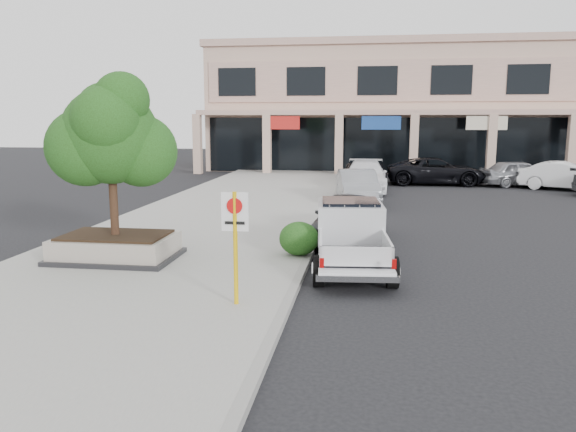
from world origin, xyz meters
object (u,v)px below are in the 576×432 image
at_px(planter_tree, 118,136).
at_px(lot_car_e, 545,175).
at_px(curb_car_d, 365,171).
at_px(lot_car_d, 437,171).
at_px(curb_car_b, 358,187).
at_px(curb_car_c, 365,176).
at_px(no_parking_sign, 235,232).
at_px(planter, 116,247).
at_px(pickup_truck, 352,236).
at_px(lot_car_a, 519,173).
at_px(lot_car_b, 565,176).
at_px(curb_car_a, 345,217).

distance_m(planter_tree, lot_car_e, 25.94).
bearing_deg(curb_car_d, lot_car_d, -7.11).
bearing_deg(curb_car_b, curb_car_c, 78.40).
xyz_separation_m(no_parking_sign, curb_car_c, (2.43, 19.92, -0.82)).
relative_size(no_parking_sign, curb_car_c, 0.41).
xyz_separation_m(curb_car_c, lot_car_e, (10.19, 3.20, -0.14)).
relative_size(planter, pickup_truck, 0.61).
distance_m(no_parking_sign, lot_car_a, 25.87).
height_order(curb_car_d, lot_car_e, curb_car_d).
height_order(planter_tree, curb_car_d, planter_tree).
relative_size(planter, no_parking_sign, 1.39).
bearing_deg(pickup_truck, curb_car_b, 85.53).
height_order(no_parking_sign, curb_car_b, no_parking_sign).
xyz_separation_m(curb_car_b, curb_car_c, (0.31, 4.76, 0.03)).
relative_size(curb_car_b, lot_car_a, 1.05).
relative_size(planter, lot_car_b, 0.68).
relative_size(planter_tree, curb_car_d, 0.78).
bearing_deg(curb_car_a, curb_car_c, 94.38).
xyz_separation_m(pickup_truck, lot_car_d, (4.40, 19.75, -0.03)).
distance_m(no_parking_sign, curb_car_c, 20.08).
xyz_separation_m(planter_tree, lot_car_b, (17.18, 18.45, -2.64)).
bearing_deg(lot_car_a, curb_car_d, 69.92).
bearing_deg(lot_car_d, pickup_truck, 166.73).
bearing_deg(curb_car_c, planter, -111.24).
xyz_separation_m(planter, curb_car_b, (6.17, 11.98, 0.30)).
distance_m(lot_car_a, lot_car_d, 4.62).
bearing_deg(lot_car_b, curb_car_d, 102.09).
relative_size(no_parking_sign, lot_car_b, 0.49).
height_order(curb_car_a, curb_car_b, curb_car_b).
xyz_separation_m(lot_car_d, lot_car_e, (6.02, -0.37, -0.14)).
xyz_separation_m(no_parking_sign, lot_car_a, (11.22, 23.30, -0.87)).
bearing_deg(curb_car_a, planter_tree, -140.30).
bearing_deg(lot_car_a, lot_car_d, 71.24).
relative_size(planter, curb_car_d, 0.62).
height_order(curb_car_d, lot_car_a, lot_car_a).
height_order(curb_car_d, lot_car_b, lot_car_b).
height_order(planter_tree, lot_car_a, planter_tree).
bearing_deg(curb_car_a, curb_car_b, 95.21).
xyz_separation_m(planter, lot_car_e, (16.68, 19.94, 0.19)).
xyz_separation_m(planter, curb_car_a, (5.95, 3.93, 0.27)).
distance_m(lot_car_b, lot_car_e, 1.49).
height_order(curb_car_b, lot_car_a, curb_car_b).
distance_m(curb_car_a, lot_car_b, 18.56).
height_order(curb_car_a, curb_car_d, curb_car_a).
distance_m(curb_car_c, curb_car_d, 3.95).
xyz_separation_m(curb_car_b, lot_car_b, (11.15, 6.62, 0.00)).
bearing_deg(planter_tree, curb_car_c, 69.05).
bearing_deg(lot_car_a, curb_car_c, 94.65).
bearing_deg(planter, lot_car_e, 50.10).
height_order(no_parking_sign, curb_car_c, no_parking_sign).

